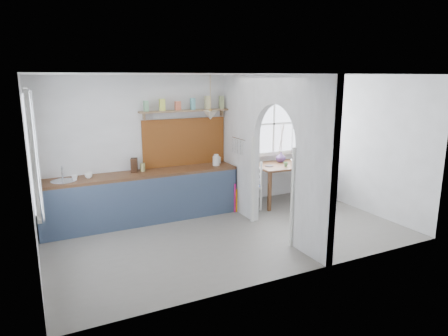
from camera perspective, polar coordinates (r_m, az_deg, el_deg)
name	(u,v)px	position (r m, az deg, el deg)	size (l,w,h in m)	color
floor	(232,235)	(6.73, 1.08, -9.52)	(5.80, 3.20, 0.01)	slate
ceiling	(232,74)	(6.22, 1.18, 13.22)	(5.80, 3.20, 0.01)	white
walls	(232,158)	(6.35, 1.13, 1.40)	(5.81, 3.21, 2.60)	white
partition	(267,145)	(6.71, 6.23, 3.27)	(0.12, 3.20, 2.60)	white
kitchen_window	(30,151)	(5.60, -25.96, 2.20)	(0.10, 1.16, 1.50)	white
nook_window	(274,124)	(8.53, 7.11, 6.29)	(1.76, 0.10, 1.30)	white
counter	(143,196)	(7.37, -11.57, -4.00)	(3.50, 0.60, 0.90)	brown
sink	(64,182)	(7.04, -21.94, -1.82)	(0.40, 0.40, 0.02)	silver
backsplash	(185,142)	(7.68, -5.65, 3.72)	(1.65, 0.03, 0.90)	brown
shelf	(185,108)	(7.52, -5.53, 8.50)	(1.75, 0.20, 0.21)	#9C7D58
pendant_lamp	(210,115)	(7.35, -1.95, 7.54)	(0.26, 0.26, 0.16)	beige
utensil_rail	(239,139)	(7.39, 2.14, 4.20)	(0.02, 0.02, 0.50)	silver
dining_table	(285,183)	(8.41, 8.78, -2.14)	(1.30, 0.87, 0.81)	brown
chair_left	(247,185)	(7.89, 3.35, -2.40)	(0.45, 0.45, 0.98)	silver
chair_right	(323,176)	(8.90, 13.95, -1.12)	(0.43, 0.43, 0.94)	silver
kettle	(216,160)	(7.67, -1.14, 1.16)	(0.18, 0.14, 0.21)	silver
mug_a	(75,178)	(7.01, -20.56, -1.30)	(0.10, 0.10, 0.09)	white
mug_b	(89,175)	(7.09, -18.78, -0.98)	(0.13, 0.13, 0.10)	white
knife_block	(134,165)	(7.32, -12.71, 0.41)	(0.11, 0.16, 0.25)	black
jar	(143,167)	(7.34, -11.54, 0.10)	(0.09, 0.09, 0.15)	#8F884D
towel_magenta	(235,199)	(7.71, 1.56, -4.39)	(0.02, 0.03, 0.58)	#DA1674
towel_orange	(236,201)	(7.66, 1.79, -4.70)	(0.02, 0.03, 0.45)	orange
bowl	(299,162)	(8.37, 10.66, 0.87)	(0.33, 0.33, 0.08)	white
table_cup	(286,164)	(8.08, 8.82, 0.52)	(0.09, 0.09, 0.08)	#659F61
plate	(269,166)	(8.06, 6.45, 0.31)	(0.17, 0.17, 0.01)	#2B2223
vase	(281,157)	(8.47, 8.13, 1.56)	(0.21, 0.21, 0.22)	#492F5E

